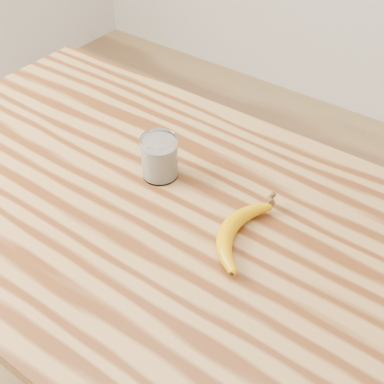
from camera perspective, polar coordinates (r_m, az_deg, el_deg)
The scene contains 3 objects.
table at distance 1.20m, azimuth -6.35°, elevation -4.80°, with size 1.20×0.80×0.90m.
smoothie_glass at distance 1.12m, azimuth -3.48°, elevation 3.66°, with size 0.08×0.08×0.10m.
banana at distance 1.01m, azimuth 3.89°, elevation -3.96°, with size 0.10×0.27×0.03m, color #D08B00, non-canonical shape.
Camera 1 is at (0.60, -0.59, 1.63)m, focal length 50.00 mm.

